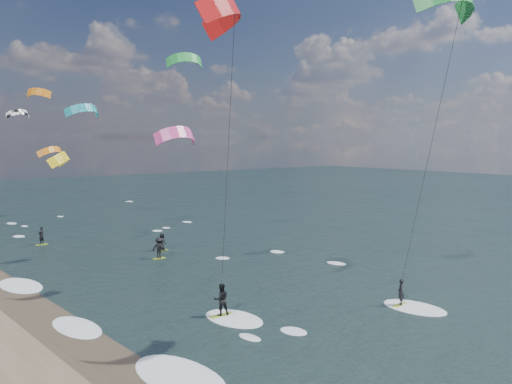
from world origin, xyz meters
TOP-DOWN VIEW (x-y plane):
  - ground at (0.00, 0.00)m, footprint 260.00×260.00m
  - wet_sand_strip at (-12.00, 10.00)m, footprint 3.00×240.00m
  - kitesurfer_near_a at (2.68, 1.40)m, footprint 7.58×8.28m
  - kitesurfer_near_b at (-6.36, 7.24)m, footprint 7.05×9.44m
  - far_kitesurfers at (0.63, 30.76)m, footprint 8.61×13.71m
  - bg_kite_field at (0.19, 52.12)m, footprint 11.93×74.73m
  - shoreline_surf at (-10.80, 14.75)m, footprint 2.40×79.40m

SIDE VIEW (x-z plane):
  - ground at x=0.00m, z-range 0.00..0.00m
  - shoreline_surf at x=-10.80m, z-range -0.06..0.06m
  - wet_sand_strip at x=-12.00m, z-range 0.00..0.01m
  - far_kitesurfers at x=0.63m, z-range -0.03..1.79m
  - kitesurfer_near_b at x=-6.36m, z-range 2.92..19.68m
  - bg_kite_field at x=0.19m, z-range 5.90..17.01m
  - kitesurfer_near_a at x=2.68m, z-range 4.55..22.40m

